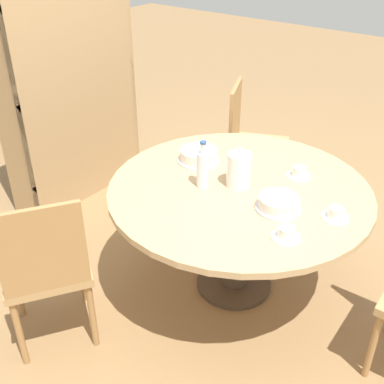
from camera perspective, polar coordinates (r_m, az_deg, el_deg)
ground_plane at (r=3.05m, az=4.95°, el=-10.86°), size 14.00×14.00×0.00m
dining_table at (r=2.70m, az=5.50°, el=-1.56°), size 1.44×1.44×0.70m
chair_a at (r=2.51m, az=-16.93°, el=-8.47°), size 0.58×0.58×0.91m
chair_c at (r=3.68m, az=7.04°, el=6.04°), size 0.56×0.56×0.91m
bookshelf at (r=3.71m, az=-14.10°, el=12.51°), size 1.09×0.28×1.83m
coffee_pot at (r=2.60m, az=5.58°, el=2.78°), size 0.13×0.13×0.23m
water_bottle at (r=2.58m, az=1.30°, el=2.82°), size 0.07×0.07×0.27m
cake_main at (r=2.87m, az=0.79°, el=4.33°), size 0.25×0.25×0.08m
cake_second at (r=2.46m, az=10.25°, el=-1.35°), size 0.23×0.23×0.07m
cup_a at (r=2.78m, az=12.56°, el=2.22°), size 0.14×0.14×0.06m
cup_b at (r=2.45m, az=16.67°, el=-2.53°), size 0.14×0.14×0.06m
cup_c at (r=2.26m, az=11.10°, el=-4.91°), size 0.14×0.14×0.06m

